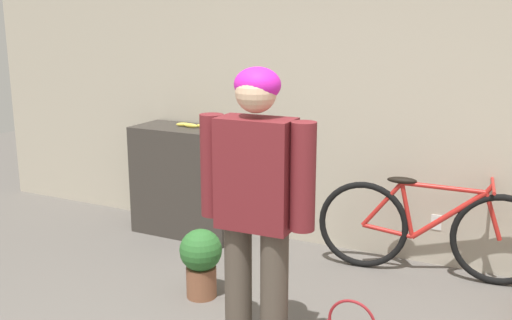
# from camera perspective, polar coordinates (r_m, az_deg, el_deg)

# --- Properties ---
(wall_back) EXTENTS (8.00, 0.07, 2.60)m
(wall_back) POSITION_cam_1_polar(r_m,az_deg,el_deg) (4.82, 11.17, 5.98)
(wall_back) COLOR #B7AD99
(wall_back) RESTS_ON ground_plane
(side_shelf) EXTENTS (0.95, 0.46, 0.97)m
(side_shelf) POSITION_cam_1_polar(r_m,az_deg,el_deg) (5.38, -6.50, -1.97)
(side_shelf) COLOR #38332D
(side_shelf) RESTS_ON ground_plane
(person) EXTENTS (0.67, 0.25, 1.66)m
(person) POSITION_cam_1_polar(r_m,az_deg,el_deg) (3.21, 0.01, -3.56)
(person) COLOR #4C4238
(person) RESTS_ON ground_plane
(bicycle) EXTENTS (1.66, 0.46, 0.76)m
(bicycle) POSITION_cam_1_polar(r_m,az_deg,el_deg) (4.67, 16.13, -6.37)
(bicycle) COLOR black
(bicycle) RESTS_ON ground_plane
(banana) EXTENTS (0.31, 0.08, 0.04)m
(banana) POSITION_cam_1_polar(r_m,az_deg,el_deg) (5.27, -6.22, 3.30)
(banana) COLOR #EAD64C
(banana) RESTS_ON side_shelf
(potted_plant) EXTENTS (0.29, 0.29, 0.49)m
(potted_plant) POSITION_cam_1_polar(r_m,az_deg,el_deg) (4.20, -5.27, -9.36)
(potted_plant) COLOR brown
(potted_plant) RESTS_ON ground_plane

